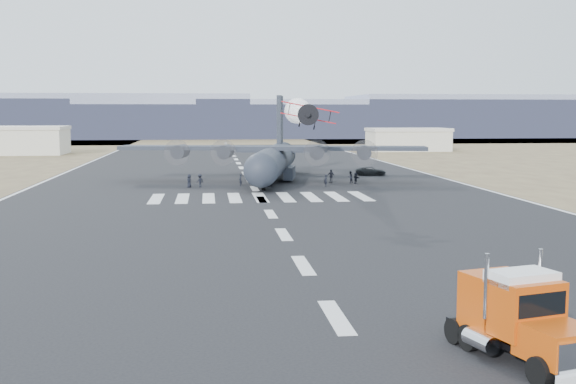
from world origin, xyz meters
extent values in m
plane|color=black|center=(0.00, 0.00, 0.00)|extent=(500.00, 500.00, 0.00)
cube|color=brown|center=(0.00, 230.00, 0.00)|extent=(500.00, 80.00, 0.00)
cube|color=gray|center=(-65.00, 260.00, 8.50)|extent=(150.00, 50.00, 17.00)
cube|color=gray|center=(0.00, 260.00, 6.50)|extent=(150.00, 50.00, 13.00)
cube|color=gray|center=(65.00, 260.00, 7.50)|extent=(150.00, 50.00, 15.00)
cube|color=gray|center=(130.00, 260.00, 8.50)|extent=(150.00, 50.00, 17.00)
cube|color=beige|center=(-52.00, 145.00, 3.00)|extent=(24.00, 14.00, 6.00)
cube|color=beige|center=(-52.00, 145.00, 6.30)|extent=(24.50, 14.50, 0.80)
cube|color=beige|center=(46.00, 150.00, 2.60)|extent=(20.00, 12.00, 5.20)
cube|color=beige|center=(46.00, 150.00, 5.50)|extent=(20.50, 12.50, 0.80)
cube|color=black|center=(5.95, -5.99, 0.56)|extent=(2.85, 6.92, 0.25)
cube|color=#C3580B|center=(6.73, -8.92, 1.36)|extent=(2.87, 2.94, 1.31)
cube|color=#C3580B|center=(6.26, -7.17, 2.22)|extent=(2.91, 2.41, 2.22)
cube|color=black|center=(6.48, -8.00, 2.58)|extent=(2.18, 0.69, 0.91)
cube|color=white|center=(6.18, -6.87, 3.38)|extent=(2.86, 2.21, 0.51)
cube|color=#C3580B|center=(5.79, -5.41, 1.92)|extent=(2.96, 2.60, 2.63)
cylinder|color=black|center=(5.71, -9.61, 0.56)|extent=(0.68, 1.18, 1.11)
cylinder|color=black|center=(4.62, -5.51, 0.56)|extent=(0.68, 1.18, 1.11)
cylinder|color=black|center=(6.86, -4.91, 0.56)|extent=(0.68, 1.18, 1.11)
cylinder|color=black|center=(4.36, -4.54, 0.56)|extent=(0.68, 1.18, 1.11)
cylinder|color=black|center=(6.60, -3.94, 0.56)|extent=(0.68, 1.18, 1.11)
cylinder|color=red|center=(3.90, 36.88, 9.63)|extent=(1.24, 4.65, 0.83)
sphere|color=black|center=(3.91, 37.06, 9.95)|extent=(0.64, 0.64, 0.64)
cylinder|color=black|center=(3.70, 34.68, 9.63)|extent=(0.96, 0.63, 0.92)
cylinder|color=black|center=(3.67, 34.36, 9.63)|extent=(2.01, 0.21, 2.02)
cube|color=red|center=(3.86, 36.51, 9.30)|extent=(5.49, 1.40, 1.14)
cube|color=red|center=(3.84, 36.24, 10.41)|extent=(5.67, 1.42, 1.18)
cube|color=red|center=(4.09, 38.98, 10.08)|extent=(0.17, 0.83, 0.92)
cube|color=red|center=(4.09, 38.98, 9.63)|extent=(1.89, 0.80, 0.07)
cylinder|color=black|center=(3.10, 36.21, 8.52)|extent=(0.15, 0.41, 0.40)
cylinder|color=black|center=(4.56, 36.08, 8.52)|extent=(0.15, 0.41, 0.40)
sphere|color=white|center=(4.10, 39.16, 9.63)|extent=(0.64, 0.64, 0.64)
sphere|color=white|center=(4.30, 41.36, 9.65)|extent=(0.87, 0.87, 0.87)
sphere|color=white|center=(4.50, 43.55, 9.68)|extent=(1.09, 1.09, 1.09)
sphere|color=white|center=(4.70, 45.75, 9.71)|extent=(1.32, 1.32, 1.32)
sphere|color=white|center=(4.89, 47.94, 9.74)|extent=(1.55, 1.55, 1.55)
sphere|color=white|center=(5.09, 50.14, 9.76)|extent=(1.77, 1.77, 1.77)
sphere|color=white|center=(5.29, 52.33, 9.79)|extent=(2.00, 2.00, 2.00)
sphere|color=white|center=(5.49, 54.53, 9.82)|extent=(2.23, 2.23, 2.23)
sphere|color=white|center=(5.68, 56.72, 9.85)|extent=(2.45, 2.45, 2.45)
sphere|color=white|center=(5.88, 58.92, 9.87)|extent=(2.68, 2.68, 2.68)
sphere|color=white|center=(6.08, 61.11, 9.90)|extent=(2.90, 2.90, 2.90)
sphere|color=white|center=(6.28, 63.31, 9.93)|extent=(3.13, 3.13, 3.13)
sphere|color=white|center=(6.47, 65.50, 9.96)|extent=(3.36, 3.36, 3.36)
sphere|color=white|center=(6.67, 67.70, 9.98)|extent=(3.58, 3.58, 3.58)
cylinder|color=black|center=(3.23, 69.57, 2.83)|extent=(9.86, 30.73, 4.35)
sphere|color=black|center=(0.44, 54.61, 2.83)|extent=(4.35, 4.35, 4.35)
cone|color=black|center=(6.02, 84.54, 2.83)|extent=(5.47, 7.21, 4.35)
cube|color=black|center=(3.03, 68.51, 4.89)|extent=(43.59, 12.46, 0.54)
cylinder|color=black|center=(-9.90, 70.36, 4.35)|extent=(2.68, 4.42, 1.96)
cylinder|color=#3F3F44|center=(-10.30, 68.22, 4.35)|extent=(3.64, 0.73, 3.70)
cylinder|color=black|center=(-3.49, 69.17, 4.35)|extent=(2.68, 4.42, 1.96)
cylinder|color=#3F3F44|center=(-3.89, 67.03, 4.35)|extent=(3.64, 0.73, 3.70)
cylinder|color=black|center=(9.34, 66.78, 4.35)|extent=(2.68, 4.42, 1.96)
cylinder|color=#3F3F44|center=(8.94, 64.64, 4.35)|extent=(3.64, 0.73, 3.70)
cylinder|color=black|center=(15.75, 65.58, 4.35)|extent=(2.68, 4.42, 1.96)
cylinder|color=#3F3F44|center=(15.35, 63.44, 4.35)|extent=(3.64, 0.73, 3.70)
cube|color=black|center=(5.62, 82.40, 8.26)|extent=(1.54, 4.93, 8.70)
cube|color=black|center=(5.72, 82.94, 3.70)|extent=(15.56, 6.00, 0.38)
cube|color=black|center=(1.07, 71.08, 1.20)|extent=(2.48, 6.65, 1.74)
cylinder|color=black|center=(1.07, 71.08, 0.60)|extent=(0.75, 1.28, 1.20)
cube|color=black|center=(5.78, 70.20, 1.20)|extent=(2.48, 6.65, 1.74)
cylinder|color=black|center=(5.78, 70.20, 0.60)|extent=(0.75, 1.28, 1.20)
cylinder|color=black|center=(1.03, 57.82, 0.49)|extent=(0.61, 1.04, 0.98)
imported|color=black|center=(19.59, 77.84, 0.67)|extent=(5.18, 3.15, 1.34)
imported|color=black|center=(-1.67, 63.47, 0.80)|extent=(0.60, 0.68, 1.61)
imported|color=black|center=(13.90, 65.96, 0.84)|extent=(0.96, 0.90, 1.69)
imported|color=black|center=(-7.10, 62.65, 0.86)|extent=(1.19, 1.11, 1.73)
imported|color=black|center=(11.33, 67.02, 0.94)|extent=(1.22, 1.07, 1.87)
imported|color=black|center=(-8.51, 62.30, 0.87)|extent=(0.77, 0.97, 1.74)
imported|color=black|center=(14.46, 64.75, 0.80)|extent=(0.94, 1.55, 1.60)
imported|color=black|center=(9.69, 61.69, 0.80)|extent=(0.69, 0.74, 1.61)
imported|color=black|center=(2.16, 62.22, 0.92)|extent=(0.97, 0.69, 1.85)
camera|label=1|loc=(-6.12, -33.57, 9.84)|focal=45.00mm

